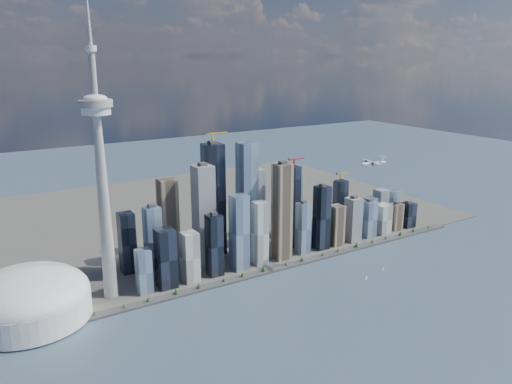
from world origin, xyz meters
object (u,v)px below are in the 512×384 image
dome_stadium (28,298)px  airplane (373,163)px  needle_tower (101,173)px  sailboat_west (367,278)px  sailboat_east (383,268)px

dome_stadium → airplane: size_ratio=3.20×
dome_stadium → needle_tower: bearing=4.1°
needle_tower → sailboat_west: bearing=-23.0°
airplane → needle_tower: bearing=170.0°
needle_tower → dome_stadium: size_ratio=2.75×
airplane → dome_stadium: bearing=174.8°
sailboat_west → needle_tower: bearing=143.8°
dome_stadium → airplane: bearing=-13.5°
airplane → sailboat_west: (-31.92, -33.51, -224.41)m
airplane → sailboat_west: bearing=-125.4°
sailboat_east → airplane: bearing=136.4°
needle_tower → sailboat_west: 546.77m
needle_tower → sailboat_east: needle_tower is taller
dome_stadium → airplane: (627.43, -150.07, 188.45)m
needle_tower → sailboat_east: (518.98, -177.19, -232.78)m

